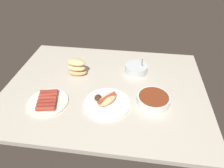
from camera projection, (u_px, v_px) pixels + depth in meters
ground_plane at (105, 88)px, 122.19cm from camera, size 120.00×90.00×3.00cm
bowl_coleslaw at (136, 68)px, 131.44cm from camera, size 14.74×14.74×15.04cm
bread_stack at (77, 67)px, 127.85cm from camera, size 13.23×8.93×10.80cm
plate_hotdog_assembled at (106, 102)px, 108.28cm from camera, size 25.35×25.35×5.61cm
plate_sausages at (48, 101)px, 109.34cm from camera, size 22.27×22.27×3.44cm
bowl_chili at (153, 99)px, 108.59cm from camera, size 18.04×18.04×4.55cm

